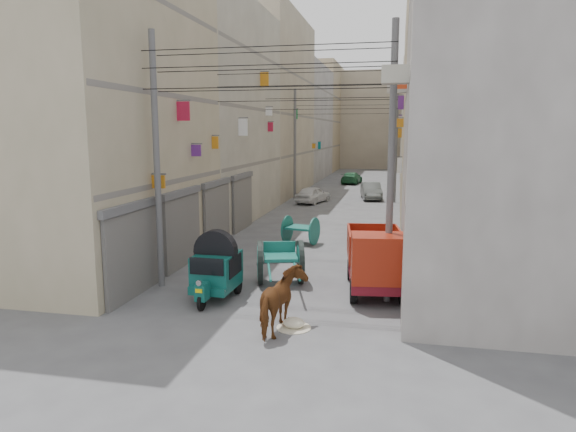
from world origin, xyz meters
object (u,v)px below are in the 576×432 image
(distant_car_white, at_px, (313,194))
(distant_car_green, at_px, (352,178))
(second_cart, at_px, (301,229))
(distant_car_grey, at_px, (371,191))
(horse, at_px, (282,302))
(auto_rickshaw, at_px, (216,268))
(feed_sack, at_px, (294,323))
(mini_truck, at_px, (376,264))
(tonga_cart, at_px, (280,261))

(distant_car_white, relative_size, distant_car_green, 0.91)
(second_cart, distance_m, distant_car_white, 13.42)
(distant_car_grey, bearing_deg, horse, -100.68)
(distant_car_white, bearing_deg, auto_rickshaw, 108.32)
(second_cart, bearing_deg, feed_sack, -67.20)
(feed_sack, height_order, distant_car_green, distant_car_green)
(distant_car_white, bearing_deg, mini_truck, 121.45)
(tonga_cart, bearing_deg, second_cart, 78.20)
(tonga_cart, xyz_separation_m, second_cart, (-0.48, 6.15, -0.09))
(horse, height_order, distant_car_white, horse)
(tonga_cart, bearing_deg, distant_car_white, 79.95)
(auto_rickshaw, xyz_separation_m, distant_car_green, (0.87, 35.62, -0.38))
(mini_truck, xyz_separation_m, distant_car_grey, (-1.36, 23.00, -0.37))
(auto_rickshaw, distance_m, tonga_cart, 2.42)
(feed_sack, bearing_deg, tonga_cart, 107.96)
(auto_rickshaw, distance_m, horse, 3.36)
(second_cart, height_order, feed_sack, second_cart)
(feed_sack, xyz_separation_m, distant_car_white, (-3.34, 23.21, 0.46))
(horse, bearing_deg, tonga_cart, -70.71)
(tonga_cart, height_order, distant_car_green, tonga_cart)
(tonga_cart, height_order, horse, horse)
(mini_truck, height_order, distant_car_white, mini_truck)
(mini_truck, bearing_deg, second_cart, 110.95)
(mini_truck, relative_size, distant_car_green, 1.00)
(mini_truck, xyz_separation_m, second_cart, (-3.62, 6.75, -0.33))
(auto_rickshaw, height_order, distant_car_green, auto_rickshaw)
(horse, bearing_deg, auto_rickshaw, -35.46)
(mini_truck, bearing_deg, distant_car_green, 89.08)
(horse, bearing_deg, distant_car_green, -81.87)
(auto_rickshaw, relative_size, distant_car_grey, 0.60)
(mini_truck, xyz_separation_m, distant_car_green, (-3.81, 34.36, -0.43))
(tonga_cart, relative_size, distant_car_green, 0.89)
(auto_rickshaw, relative_size, tonga_cart, 0.67)
(tonga_cart, xyz_separation_m, distant_car_white, (-2.13, 19.47, -0.15))
(second_cart, xyz_separation_m, distant_car_green, (-0.19, 27.61, -0.10))
(horse, relative_size, distant_car_white, 0.54)
(auto_rickshaw, relative_size, feed_sack, 4.08)
(horse, bearing_deg, mini_truck, -116.17)
(auto_rickshaw, height_order, feed_sack, auto_rickshaw)
(tonga_cart, relative_size, distant_car_grey, 0.90)
(auto_rickshaw, height_order, second_cart, auto_rickshaw)
(tonga_cart, relative_size, second_cart, 2.07)
(second_cart, xyz_separation_m, feed_sack, (1.69, -9.89, -0.52))
(horse, xyz_separation_m, distant_car_grey, (0.79, 26.47, -0.17))
(mini_truck, relative_size, distant_car_grey, 1.02)
(auto_rickshaw, xyz_separation_m, mini_truck, (4.68, 1.26, 0.05))
(horse, bearing_deg, distant_car_grey, -86.10)
(auto_rickshaw, xyz_separation_m, tonga_cart, (1.54, 1.86, -0.19))
(mini_truck, relative_size, second_cart, 2.35)
(tonga_cart, bearing_deg, distant_car_grey, 69.18)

